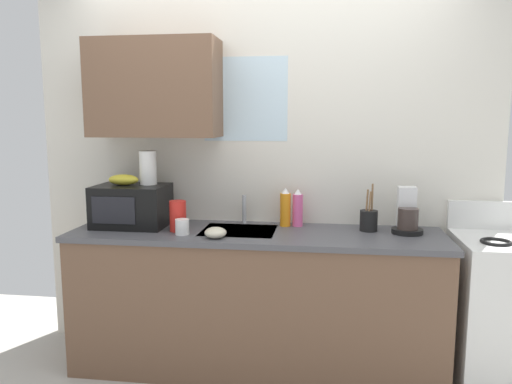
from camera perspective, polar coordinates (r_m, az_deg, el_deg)
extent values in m
cube|color=silver|center=(3.40, 0.82, 2.53)|extent=(3.09, 0.10, 2.50)
cube|color=brown|center=(3.34, -11.53, 11.54)|extent=(0.83, 0.32, 0.62)
cube|color=silver|center=(3.36, -1.20, 10.57)|extent=(0.56, 0.02, 0.55)
cube|color=brown|center=(3.25, 0.00, -12.61)|extent=(2.29, 0.60, 0.86)
cube|color=#4C4C51|center=(3.12, 0.00, -4.87)|extent=(2.32, 0.63, 0.03)
cube|color=#9EA0A5|center=(3.17, -1.99, -5.64)|extent=(0.46, 0.38, 0.14)
cylinder|color=#B2B5BA|center=(3.34, -1.35, -1.98)|extent=(0.03, 0.03, 0.19)
cube|color=white|center=(3.40, 26.72, -12.30)|extent=(0.60, 0.60, 0.90)
torus|color=black|center=(3.14, 25.78, -5.17)|extent=(0.17, 0.17, 0.02)
cube|color=white|center=(3.51, 25.86, -2.42)|extent=(0.60, 0.04, 0.18)
cube|color=black|center=(3.35, -14.03, -1.53)|extent=(0.46, 0.34, 0.27)
cube|color=black|center=(3.21, -16.02, -2.03)|extent=(0.28, 0.01, 0.17)
ellipsoid|color=gold|center=(3.34, -14.93, 1.37)|extent=(0.20, 0.11, 0.07)
cylinder|color=white|center=(3.33, -12.26, 2.73)|extent=(0.11, 0.11, 0.22)
cylinder|color=black|center=(3.20, 16.92, -4.30)|extent=(0.19, 0.19, 0.03)
cylinder|color=#3F332D|center=(3.17, 17.01, -2.93)|extent=(0.12, 0.12, 0.13)
cube|color=silver|center=(3.24, 16.83, -1.70)|extent=(0.11, 0.09, 0.26)
cylinder|color=orange|center=(3.26, 3.37, -2.04)|extent=(0.07, 0.07, 0.22)
cone|color=white|center=(3.24, 3.39, 0.15)|extent=(0.05, 0.05, 0.04)
cylinder|color=#E55999|center=(3.26, 4.79, -2.10)|extent=(0.07, 0.07, 0.21)
cone|color=white|center=(3.24, 4.82, 0.04)|extent=(0.05, 0.05, 0.04)
cylinder|color=red|center=(3.15, -8.93, -2.73)|extent=(0.10, 0.10, 0.19)
cylinder|color=white|center=(3.06, -8.45, -3.97)|extent=(0.08, 0.08, 0.09)
cylinder|color=black|center=(3.20, 12.77, -3.22)|extent=(0.11, 0.11, 0.13)
cylinder|color=olive|center=(3.18, 12.55, -1.70)|extent=(0.02, 0.02, 0.22)
cylinder|color=olive|center=(3.19, 13.14, -1.36)|extent=(0.01, 0.03, 0.26)
cylinder|color=olive|center=(3.17, 12.85, -1.86)|extent=(0.02, 0.02, 0.21)
ellipsoid|color=beige|center=(2.95, -4.66, -4.66)|extent=(0.13, 0.13, 0.06)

